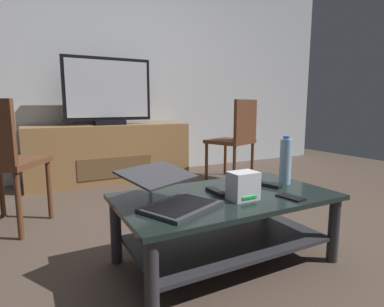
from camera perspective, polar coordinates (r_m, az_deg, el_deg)
ground_plane at (r=2.04m, az=5.18°, el=-16.18°), size 7.68×7.68×0.00m
back_wall at (r=4.01m, az=-13.60°, el=16.39°), size 6.40×0.12×2.80m
coffee_table at (r=1.73m, az=6.16°, el=-11.26°), size 1.16×0.65×0.39m
media_cabinet at (r=3.66m, az=-14.80°, el=0.11°), size 1.78×0.47×0.64m
television at (r=3.60m, az=-15.15°, el=10.75°), size 0.95×0.20×0.73m
dining_chair at (r=3.53m, az=8.12°, el=3.22°), size 0.57×0.57×0.92m
laptop at (r=1.49m, az=-3.84°, el=-7.27°), size 0.48×0.51×0.17m
router_box at (r=1.60m, az=9.38°, el=-5.87°), size 0.14×0.11×0.14m
water_bottle_near at (r=1.96m, az=16.81°, el=-1.37°), size 0.07×0.07×0.29m
cell_phone at (r=1.70m, az=17.68°, el=-7.68°), size 0.09×0.15×0.01m
tv_remote at (r=1.70m, az=4.49°, el=-7.01°), size 0.04×0.16×0.02m
soundbar_remote at (r=1.90m, az=13.78°, el=-5.60°), size 0.09×0.17×0.02m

